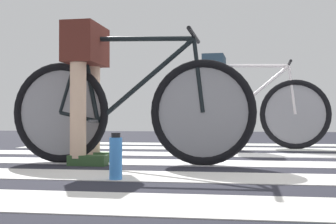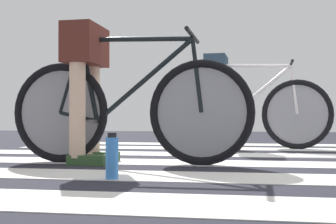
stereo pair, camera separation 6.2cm
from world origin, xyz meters
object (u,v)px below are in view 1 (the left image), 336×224
at_px(cyclist_2_of_2, 215,88).
at_px(bicycle_2_of_2, 244,112).
at_px(bicycle_1_of_2, 129,109).
at_px(water_bottle, 116,158).
at_px(cyclist_1_of_2, 86,74).

bearing_deg(cyclist_2_of_2, bicycle_2_of_2, 0.00).
bearing_deg(bicycle_2_of_2, bicycle_1_of_2, -112.62).
xyz_separation_m(bicycle_2_of_2, cyclist_2_of_2, (-0.31, 0.02, 0.25)).
distance_m(bicycle_1_of_2, bicycle_2_of_2, 1.92).
relative_size(bicycle_1_of_2, water_bottle, 7.14).
height_order(bicycle_1_of_2, water_bottle, bicycle_1_of_2).
bearing_deg(water_bottle, cyclist_1_of_2, 118.25).
bearing_deg(bicycle_1_of_2, bicycle_2_of_2, 66.42).
distance_m(cyclist_1_of_2, cyclist_2_of_2, 1.92).
bearing_deg(bicycle_2_of_2, cyclist_2_of_2, -180.00).
distance_m(bicycle_2_of_2, water_bottle, 2.63).
relative_size(bicycle_1_of_2, cyclist_1_of_2, 1.78).
relative_size(cyclist_1_of_2, bicycle_2_of_2, 0.56).
bearing_deg(water_bottle, bicycle_1_of_2, 98.52).
bearing_deg(cyclist_2_of_2, bicycle_1_of_2, -103.56).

